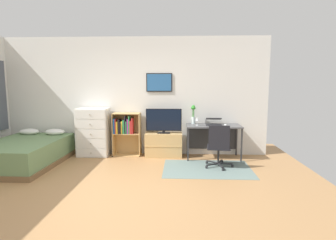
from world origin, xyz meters
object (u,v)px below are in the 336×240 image
(desk, at_px, (213,131))
(television, at_px, (164,121))
(laptop, at_px, (214,122))
(bamboo_vase, at_px, (193,114))
(bed, at_px, (25,153))
(dresser, at_px, (93,132))
(bookshelf, at_px, (125,130))
(tv_stand, at_px, (164,145))
(office_chair, at_px, (219,145))
(computer_mouse, at_px, (225,125))
(wine_glass, at_px, (197,119))

(desk, bearing_deg, television, -179.91)
(laptop, relative_size, bamboo_vase, 0.91)
(bed, height_order, television, television)
(bed, relative_size, dresser, 1.84)
(bookshelf, height_order, tv_stand, bookshelf)
(tv_stand, bearing_deg, bamboo_vase, 6.77)
(dresser, xyz_separation_m, laptop, (2.72, 0.00, 0.25))
(desk, xyz_separation_m, bamboo_vase, (-0.44, 0.10, 0.36))
(office_chair, relative_size, computer_mouse, 8.27)
(tv_stand, height_order, laptop, laptop)
(tv_stand, xyz_separation_m, laptop, (1.12, -0.01, 0.53))
(desk, relative_size, wine_glass, 6.58)
(television, bearing_deg, dresser, 179.74)
(bamboo_vase, bearing_deg, wine_glass, -74.28)
(television, height_order, bamboo_vase, bamboo_vase)
(bed, xyz_separation_m, television, (2.79, 0.77, 0.56))
(dresser, bearing_deg, laptop, 0.07)
(computer_mouse, bearing_deg, dresser, 177.27)
(tv_stand, bearing_deg, office_chair, -36.49)
(tv_stand, relative_size, bamboo_vase, 1.95)
(bookshelf, relative_size, desk, 0.83)
(dresser, relative_size, television, 1.37)
(dresser, xyz_separation_m, tv_stand, (1.61, 0.01, -0.28))
(television, height_order, wine_glass, television)
(dresser, relative_size, laptop, 2.82)
(office_chair, bearing_deg, television, 150.35)
(laptop, bearing_deg, computer_mouse, -29.01)
(laptop, xyz_separation_m, wine_glass, (-0.38, -0.17, 0.07))
(dresser, xyz_separation_m, bookshelf, (0.72, 0.06, 0.04))
(tv_stand, height_order, television, television)
(laptop, bearing_deg, dresser, -177.10)
(tv_stand, xyz_separation_m, computer_mouse, (1.35, -0.16, 0.49))
(bed, height_order, laptop, laptop)
(bookshelf, bearing_deg, bamboo_vase, 1.24)
(bed, relative_size, computer_mouse, 19.32)
(tv_stand, xyz_separation_m, television, (0.00, -0.02, 0.54))
(desk, distance_m, wine_glass, 0.48)
(bamboo_vase, bearing_deg, desk, -12.77)
(television, relative_size, computer_mouse, 7.68)
(computer_mouse, bearing_deg, bed, -171.25)
(desk, height_order, laptop, laptop)
(tv_stand, bearing_deg, television, -90.00)
(bookshelf, distance_m, desk, 1.99)
(tv_stand, height_order, computer_mouse, computer_mouse)
(tv_stand, distance_m, television, 0.54)
(desk, bearing_deg, wine_glass, -156.73)
(tv_stand, bearing_deg, bookshelf, 177.05)
(bamboo_vase, bearing_deg, laptop, -11.29)
(office_chair, bearing_deg, computer_mouse, 77.63)
(bookshelf, relative_size, bamboo_vase, 2.31)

